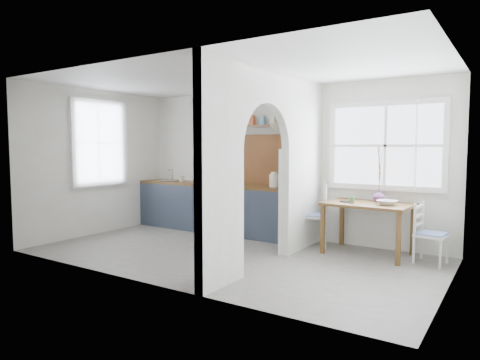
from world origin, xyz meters
The scene contains 26 objects.
floor centered at (0.00, 0.00, 0.00)m, with size 5.80×3.20×0.01m, color gray.
ceiling centered at (0.00, 0.00, 2.60)m, with size 5.80×3.20×0.01m, color white.
walls centered at (0.00, 0.00, 1.30)m, with size 5.81×3.21×2.60m.
partition centered at (0.70, 0.06, 1.45)m, with size 0.12×3.20×2.60m.
kitchen_window centered at (-2.87, 0.00, 1.65)m, with size 0.10×1.16×1.50m, color white, non-canonical shape.
nook_window centered at (1.80, 1.56, 1.60)m, with size 1.76×0.10×1.30m, color white, non-canonical shape.
counter centered at (-1.13, 1.33, 0.46)m, with size 3.50×0.60×0.90m.
sink centered at (-2.43, 1.30, 0.89)m, with size 0.40×0.40×0.02m, color silver.
backsplash centered at (-0.20, 1.58, 1.35)m, with size 1.65×0.03×0.90m, color brown.
shelf centered at (-0.20, 1.49, 2.01)m, with size 1.75×0.20×0.21m.
pendant_lamp centered at (0.15, 1.15, 1.88)m, with size 0.26×0.26×0.16m, color beige.
utensil_rail centered at (0.61, 0.90, 1.45)m, with size 0.02×0.02×0.50m, color silver.
dining_table centered at (1.68, 1.14, 0.38)m, with size 1.22×0.81×0.76m, color #543A1D, non-canonical shape.
chair_left centered at (0.76, 1.21, 0.50)m, with size 0.46×0.46×1.01m, color silver, non-canonical shape.
chair_right centered at (2.55, 1.10, 0.41)m, with size 0.38×0.38×0.82m, color silver, non-canonical shape.
kettle centered at (0.04, 1.28, 1.03)m, with size 0.21×0.17×0.26m, color silver, non-canonical shape.
mug_a centered at (-1.97, 1.22, 0.95)m, with size 0.12×0.12×0.11m, color silver.
mug_b centered at (-1.64, 1.35, 0.94)m, with size 0.11×0.11×0.08m, color white.
knife_block centered at (-1.24, 1.37, 1.00)m, with size 0.09×0.13×0.20m, color black.
jar centered at (-1.33, 1.34, 0.98)m, with size 0.10×0.10×0.16m, color #9A9673.
towel_magenta centered at (0.58, 0.98, 0.28)m, with size 0.02×0.03×0.55m, color #C33080.
towel_orange centered at (0.58, 0.95, 0.25)m, with size 0.02×0.03×0.54m, color #DD5A17.
bowl centered at (1.96, 1.09, 0.79)m, with size 0.27×0.27×0.07m, color silver.
table_cup centered at (1.48, 1.03, 0.81)m, with size 0.10×0.10×0.09m, color #4C8851.
plate centered at (1.36, 1.08, 0.77)m, with size 0.15×0.15×0.01m, color black.
vase centered at (1.77, 1.38, 0.85)m, with size 0.17×0.17×0.18m, color #6B3476.
Camera 1 is at (3.50, -5.09, 1.59)m, focal length 32.00 mm.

